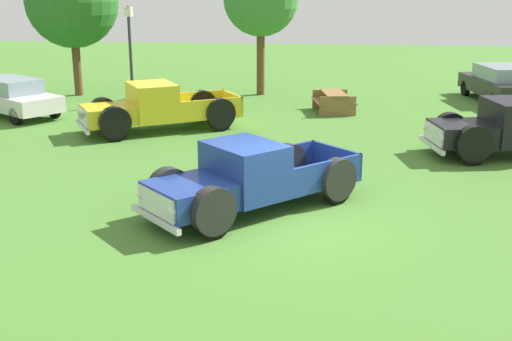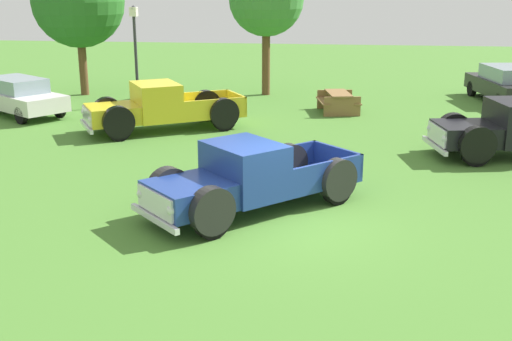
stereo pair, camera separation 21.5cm
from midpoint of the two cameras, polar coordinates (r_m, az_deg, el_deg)
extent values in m
plane|color=#477A2D|center=(13.78, 3.09, -4.52)|extent=(80.00, 80.00, 0.00)
cube|color=navy|center=(13.34, -5.52, -2.23)|extent=(2.18, 2.18, 0.56)
cube|color=silver|center=(12.97, -8.49, -2.88)|extent=(1.02, 1.04, 0.47)
sphere|color=silver|center=(12.46, -7.03, -3.52)|extent=(0.20, 0.20, 0.20)
sphere|color=silver|center=(13.49, -9.69, -2.04)|extent=(0.20, 0.20, 0.20)
cube|color=navy|center=(14.00, -0.56, 0.09)|extent=(2.15, 2.15, 1.18)
cube|color=#8C9EA8|center=(13.59, -2.69, 0.69)|extent=(1.06, 1.08, 0.52)
cube|color=navy|center=(15.21, 4.72, -0.74)|extent=(2.73, 2.73, 0.10)
cube|color=navy|center=(14.54, 6.88, -0.25)|extent=(1.59, 1.56, 0.56)
cube|color=navy|center=(15.71, 2.78, 1.12)|extent=(1.59, 1.56, 0.56)
cube|color=navy|center=(15.80, 7.56, 1.08)|extent=(1.25, 1.28, 0.56)
cylinder|color=black|center=(12.75, -3.46, -4.42)|extent=(0.71, 0.70, 0.78)
cylinder|color=#B7B7BC|center=(12.74, -3.43, -4.44)|extent=(0.39, 0.39, 0.31)
cylinder|color=black|center=(12.68, -3.47, -3.59)|extent=(0.90, 0.89, 0.98)
cylinder|color=black|center=(14.13, -7.32, -2.40)|extent=(0.71, 0.70, 0.78)
cylinder|color=#B7B7BC|center=(14.14, -7.34, -2.39)|extent=(0.39, 0.39, 0.31)
cylinder|color=black|center=(14.07, -7.35, -1.65)|extent=(0.90, 0.89, 0.98)
cylinder|color=black|center=(14.80, 7.66, -1.54)|extent=(0.71, 0.70, 0.78)
cylinder|color=#B7B7BC|center=(14.79, 7.69, -1.55)|extent=(0.39, 0.39, 0.31)
cylinder|color=black|center=(14.74, 7.69, -0.81)|extent=(0.90, 0.89, 0.98)
cylinder|color=black|center=(16.01, 3.37, -0.02)|extent=(0.71, 0.70, 0.78)
cylinder|color=#B7B7BC|center=(16.01, 3.35, -0.01)|extent=(0.39, 0.39, 0.31)
cylinder|color=black|center=(15.95, 3.38, 0.65)|extent=(0.90, 0.89, 0.98)
cube|color=silver|center=(13.06, -8.59, -4.24)|extent=(1.38, 1.41, 0.12)
cube|color=black|center=(19.47, 18.41, 3.11)|extent=(1.89, 1.91, 0.59)
cube|color=silver|center=(19.18, 16.11, 3.11)|extent=(0.34, 1.46, 0.50)
sphere|color=silver|center=(18.58, 16.83, 2.73)|extent=(0.21, 0.21, 0.21)
sphere|color=silver|center=(19.78, 15.56, 3.64)|extent=(0.21, 0.21, 0.21)
cube|color=#8C9EA8|center=(19.68, 20.87, 4.78)|extent=(0.34, 1.53, 0.54)
cylinder|color=black|center=(18.73, 19.32, 1.58)|extent=(0.85, 0.39, 0.82)
cylinder|color=#B7B7BC|center=(18.72, 19.33, 1.57)|extent=(0.37, 0.32, 0.33)
cylinder|color=black|center=(18.68, 19.38, 2.19)|extent=(1.07, 0.49, 1.03)
cylinder|color=black|center=(20.35, 17.41, 2.90)|extent=(0.85, 0.39, 0.82)
cylinder|color=#B7B7BC|center=(20.36, 17.40, 2.90)|extent=(0.37, 0.32, 0.33)
cylinder|color=black|center=(20.31, 17.46, 3.46)|extent=(1.07, 0.49, 1.03)
cube|color=silver|center=(19.24, 15.91, 2.14)|extent=(0.48, 1.95, 0.13)
cube|color=yellow|center=(21.75, -12.37, 4.91)|extent=(2.22, 2.23, 0.59)
cube|color=silver|center=(21.61, -14.52, 4.69)|extent=(0.81, 1.29, 0.50)
sphere|color=silver|center=(20.98, -14.17, 4.45)|extent=(0.21, 0.21, 0.21)
sphere|color=silver|center=(22.24, -14.76, 5.08)|extent=(0.21, 0.21, 0.21)
cube|color=yellow|center=(22.02, -8.58, 6.11)|extent=(2.12, 2.26, 1.23)
cube|color=#8C9EA8|center=(21.82, -10.28, 6.66)|extent=(0.84, 1.35, 0.54)
cube|color=yellow|center=(22.66, -4.05, 5.09)|extent=(2.86, 2.70, 0.11)
cube|color=yellow|center=(21.80, -3.31, 5.59)|extent=(1.98, 1.24, 0.59)
cube|color=yellow|center=(23.39, -4.78, 6.30)|extent=(1.98, 1.24, 0.59)
cube|color=yellow|center=(22.97, -1.50, 6.17)|extent=(1.00, 1.58, 0.59)
cylinder|color=black|center=(20.95, -11.82, 3.68)|extent=(0.82, 0.62, 0.82)
cylinder|color=#B7B7BC|center=(20.94, -11.82, 3.68)|extent=(0.41, 0.39, 0.33)
cylinder|color=black|center=(20.90, -11.86, 4.23)|extent=(1.04, 0.79, 1.03)
cylinder|color=black|center=(22.68, -12.79, 4.59)|extent=(0.82, 0.62, 0.82)
cylinder|color=#B7B7BC|center=(22.69, -12.80, 4.60)|extent=(0.41, 0.39, 0.33)
cylinder|color=black|center=(22.64, -12.82, 5.10)|extent=(1.04, 0.79, 1.03)
cylinder|color=black|center=(21.93, -2.59, 4.59)|extent=(0.82, 0.62, 0.82)
cylinder|color=#B7B7BC|center=(21.92, -2.58, 4.58)|extent=(0.41, 0.39, 0.33)
cylinder|color=black|center=(21.89, -2.59, 5.12)|extent=(1.04, 0.79, 1.03)
cylinder|color=black|center=(23.59, -4.17, 5.41)|extent=(0.82, 0.62, 0.82)
cylinder|color=#B7B7BC|center=(23.60, -4.18, 5.42)|extent=(0.41, 0.39, 0.33)
cylinder|color=black|center=(23.55, -4.18, 5.90)|extent=(1.04, 0.79, 1.03)
cube|color=silver|center=(21.67, -14.57, 3.81)|extent=(1.10, 1.73, 0.13)
cube|color=silver|center=(26.02, -20.07, 5.93)|extent=(4.50, 3.84, 0.58)
cube|color=#7F939E|center=(26.06, -20.34, 7.16)|extent=(2.79, 2.55, 0.53)
cylinder|color=black|center=(25.21, -16.87, 5.24)|extent=(0.62, 0.51, 0.62)
cylinder|color=black|center=(24.46, -19.94, 4.62)|extent=(0.62, 0.51, 0.62)
cylinder|color=black|center=(27.69, -20.06, 5.91)|extent=(0.62, 0.51, 0.62)
cube|color=black|center=(29.16, 21.50, 6.92)|extent=(2.62, 4.83, 0.62)
cube|color=#7F939E|center=(28.93, 21.75, 8.03)|extent=(1.98, 2.79, 0.57)
cylinder|color=black|center=(30.31, 18.84, 6.91)|extent=(0.32, 0.69, 0.67)
cylinder|color=black|center=(30.95, 21.74, 6.80)|extent=(0.32, 0.69, 0.67)
cylinder|color=black|center=(27.47, 21.10, 5.77)|extent=(0.32, 0.69, 0.67)
cube|color=#2D2D33|center=(26.95, -10.20, 5.98)|extent=(0.36, 0.36, 0.25)
cylinder|color=#2D2D33|center=(26.69, -10.39, 9.76)|extent=(0.12, 0.12, 3.33)
cube|color=#F2EACC|center=(26.54, -10.61, 13.72)|extent=(0.28, 0.28, 0.36)
cone|color=#2D2D33|center=(26.53, -10.63, 14.11)|extent=(0.32, 0.32, 0.14)
cube|color=olive|center=(25.24, 7.60, 6.83)|extent=(1.13, 1.92, 0.06)
cube|color=olive|center=(25.41, 8.91, 6.16)|extent=(0.62, 1.82, 0.05)
cube|color=olive|center=(25.18, 6.23, 6.16)|extent=(0.62, 1.82, 0.05)
cube|color=olive|center=(24.53, 7.92, 5.65)|extent=(1.39, 0.35, 0.75)
cube|color=olive|center=(26.08, 7.23, 6.32)|extent=(1.39, 0.35, 0.75)
cylinder|color=brown|center=(29.93, -14.93, 8.98)|extent=(0.36, 0.36, 2.59)
sphere|color=#286623|center=(29.72, -15.34, 14.31)|extent=(3.98, 3.98, 3.98)
cylinder|color=brown|center=(28.95, 1.11, 9.69)|extent=(0.36, 0.36, 2.98)
camera|label=1|loc=(0.11, -89.57, 0.13)|focal=44.97mm
camera|label=2|loc=(0.11, 90.43, -0.13)|focal=44.97mm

